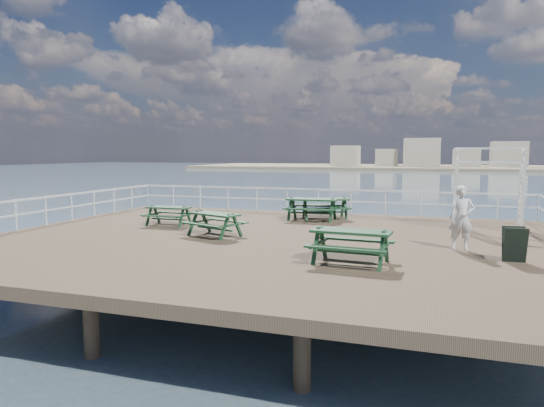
{
  "coord_description": "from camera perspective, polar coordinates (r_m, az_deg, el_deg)",
  "views": [
    {
      "loc": [
        4.82,
        -14.42,
        2.7
      ],
      "look_at": [
        0.04,
        0.07,
        1.1
      ],
      "focal_mm": 32.0,
      "sensor_mm": 36.0,
      "label": 1
    }
  ],
  "objects": [
    {
      "name": "ground",
      "position": [
        15.47,
        -0.21,
        -4.63
      ],
      "size": [
        18.0,
        14.0,
        0.3
      ],
      "primitive_type": "cube",
      "color": "brown",
      "rests_on": "ground"
    },
    {
      "name": "picnic_table_e",
      "position": [
        12.02,
        9.27,
        -4.17
      ],
      "size": [
        2.03,
        1.69,
        0.94
      ],
      "rotation": [
        0.0,
        0.0,
        -0.07
      ],
      "color": "#14371C",
      "rests_on": "ground"
    },
    {
      "name": "person",
      "position": [
        14.46,
        21.41,
        -1.58
      ],
      "size": [
        0.69,
        0.49,
        1.8
      ],
      "primitive_type": "imported",
      "rotation": [
        0.0,
        0.0,
        0.09
      ],
      "color": "silver",
      "rests_on": "ground"
    },
    {
      "name": "sandwich_board",
      "position": [
        13.43,
        26.63,
        -4.37
      ],
      "size": [
        0.57,
        0.45,
        0.89
      ],
      "rotation": [
        0.0,
        0.0,
        0.08
      ],
      "color": "black",
      "rests_on": "ground"
    },
    {
      "name": "trellis_arbor",
      "position": [
        18.72,
        24.05,
        1.13
      ],
      "size": [
        2.41,
        1.41,
        2.89
      ],
      "rotation": [
        0.0,
        0.0,
        -0.07
      ],
      "color": "silver",
      "rests_on": "ground"
    },
    {
      "name": "sea_backdrop",
      "position": [
        148.73,
        21.29,
        4.36
      ],
      "size": [
        300.0,
        300.0,
        9.2
      ],
      "color": "#476077",
      "rests_on": "ground"
    },
    {
      "name": "picnic_table_c",
      "position": [
        20.05,
        6.21,
        -0.04
      ],
      "size": [
        2.38,
        2.16,
        0.95
      ],
      "rotation": [
        0.0,
        0.0,
        0.37
      ],
      "color": "#14371C",
      "rests_on": "ground"
    },
    {
      "name": "railing",
      "position": [
        17.78,
        2.19,
        0.08
      ],
      "size": [
        17.77,
        13.76,
        1.1
      ],
      "color": "silver",
      "rests_on": "ground"
    },
    {
      "name": "picnic_table_a",
      "position": [
        18.51,
        -12.06,
        -0.95
      ],
      "size": [
        1.63,
        1.32,
        0.79
      ],
      "rotation": [
        0.0,
        0.0,
        0.01
      ],
      "color": "#14371C",
      "rests_on": "ground"
    },
    {
      "name": "picnic_table_b",
      "position": [
        19.56,
        4.74,
        -0.11
      ],
      "size": [
        2.05,
        1.67,
        0.99
      ],
      "rotation": [
        0.0,
        0.0,
        0.02
      ],
      "color": "#14371C",
      "rests_on": "ground"
    },
    {
      "name": "picnic_table_d",
      "position": [
        15.88,
        -6.77,
        -1.86
      ],
      "size": [
        2.13,
        1.94,
        0.85
      ],
      "rotation": [
        0.0,
        0.0,
        -0.36
      ],
      "color": "#14371C",
      "rests_on": "ground"
    }
  ]
}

